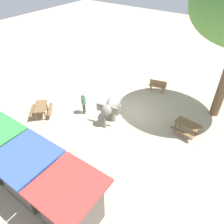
{
  "coord_description": "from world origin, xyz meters",
  "views": [
    {
      "loc": [
        -6.56,
        11.05,
        9.72
      ],
      "look_at": [
        0.28,
        1.45,
        0.8
      ],
      "focal_mm": 35.46,
      "sensor_mm": 36.0,
      "label": 1
    }
  ],
  "objects": [
    {
      "name": "picnic_table_far",
      "position": [
        4.77,
        3.76,
        0.59
      ],
      "size": [
        2.11,
        2.11,
        0.78
      ],
      "rotation": [
        0.0,
        0.0,
        2.33
      ],
      "color": "brown",
      "rests_on": "ground_plane"
    },
    {
      "name": "ground_plane",
      "position": [
        0.0,
        0.0,
        0.0
      ],
      "size": [
        60.0,
        60.0,
        0.0
      ],
      "primitive_type": "plane",
      "color": "#BAA88C"
    },
    {
      "name": "wooden_bench",
      "position": [
        -0.43,
        -4.04,
        0.47
      ],
      "size": [
        1.45,
        0.67,
        0.88
      ],
      "rotation": [
        0.0,
        0.0,
        0.2
      ],
      "color": "#9E7A51",
      "rests_on": "ground_plane"
    },
    {
      "name": "person_handler",
      "position": [
        2.46,
        1.82,
        0.95
      ],
      "size": [
        0.32,
        0.47,
        1.62
      ],
      "rotation": [
        0.0,
        0.0,
        -2.69
      ],
      "color": "#3F3833",
      "rests_on": "ground_plane"
    },
    {
      "name": "market_stall_red",
      "position": [
        -2.36,
        8.0,
        1.14
      ],
      "size": [
        2.5,
        2.5,
        2.52
      ],
      "color": "#59514C",
      "rests_on": "ground_plane"
    },
    {
      "name": "elephant",
      "position": [
        0.51,
        1.13,
        1.02
      ],
      "size": [
        1.54,
        2.33,
        1.6
      ],
      "rotation": [
        0.0,
        0.0,
        1.76
      ],
      "color": "gray",
      "rests_on": "ground_plane"
    },
    {
      "name": "market_stall_blue",
      "position": [
        0.24,
        8.0,
        1.14
      ],
      "size": [
        2.5,
        2.5,
        2.52
      ],
      "color": "#59514C",
      "rests_on": "ground_plane"
    },
    {
      "name": "picnic_table_near",
      "position": [
        -4.27,
        -0.38,
        0.59
      ],
      "size": [
        1.66,
        1.64,
        0.78
      ],
      "rotation": [
        0.0,
        0.0,
        6.17
      ],
      "color": "brown",
      "rests_on": "ground_plane"
    }
  ]
}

